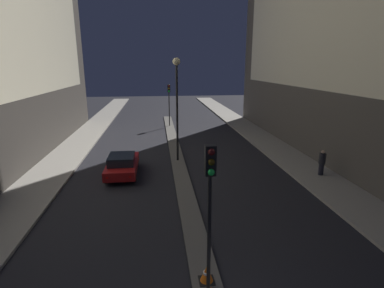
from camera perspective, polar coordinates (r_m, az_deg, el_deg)
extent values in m
cube|color=#56544F|center=(24.74, -3.08, -1.76)|extent=(1.00, 35.65, 0.13)
cylinder|color=black|center=(9.63, 3.27, -16.83)|extent=(0.12, 0.12, 3.91)
cube|color=black|center=(8.62, 3.51, -3.11)|extent=(0.32, 0.28, 0.90)
sphere|color=#4C0F0F|center=(8.36, 3.76, -1.53)|extent=(0.20, 0.20, 0.20)
sphere|color=#4C380A|center=(8.45, 3.72, -3.48)|extent=(0.20, 0.20, 0.20)
sphere|color=#1EEA4C|center=(8.55, 3.69, -5.39)|extent=(0.20, 0.20, 0.20)
cylinder|color=black|center=(35.36, -4.36, 6.63)|extent=(0.12, 0.12, 3.91)
cube|color=black|center=(35.09, -4.44, 10.51)|extent=(0.32, 0.28, 0.90)
sphere|color=#4C0F0F|center=(34.89, -4.43, 10.98)|extent=(0.20, 0.20, 0.20)
sphere|color=#4C380A|center=(34.91, -4.42, 10.49)|extent=(0.20, 0.20, 0.20)
sphere|color=#1EEA4C|center=(34.94, -4.42, 10.00)|extent=(0.20, 0.20, 0.20)
cylinder|color=black|center=(21.94, -2.85, 5.74)|extent=(0.16, 0.16, 7.06)
sphere|color=#F9EAB2|center=(21.66, -2.98, 15.43)|extent=(0.54, 0.54, 0.54)
cube|color=black|center=(11.03, 2.78, -24.54)|extent=(0.52, 0.52, 0.03)
cone|color=orange|center=(10.85, 2.80, -23.39)|extent=(0.44, 0.44, 0.53)
cylinder|color=white|center=(10.83, 2.81, -23.28)|extent=(0.24, 0.24, 0.07)
cube|color=maroon|center=(20.54, -13.09, -4.05)|extent=(1.92, 4.45, 0.58)
cube|color=black|center=(20.05, -13.28, -2.84)|extent=(1.63, 2.00, 0.55)
cube|color=red|center=(18.55, -15.87, -6.23)|extent=(0.14, 0.04, 0.10)
cube|color=red|center=(18.38, -11.72, -6.16)|extent=(0.14, 0.04, 0.10)
cylinder|color=black|center=(22.04, -14.87, -3.66)|extent=(0.22, 0.64, 0.64)
cylinder|color=black|center=(21.86, -10.47, -3.56)|extent=(0.22, 0.64, 0.64)
cylinder|color=black|center=(19.47, -15.95, -6.23)|extent=(0.22, 0.64, 0.64)
cylinder|color=black|center=(19.27, -10.94, -6.14)|extent=(0.22, 0.64, 0.64)
cylinder|color=black|center=(21.34, 23.37, -4.42)|extent=(0.32, 0.32, 0.77)
cylinder|color=#232328|center=(21.13, 23.57, -2.56)|extent=(0.43, 0.43, 0.69)
sphere|color=beige|center=(21.01, 23.70, -1.37)|extent=(0.22, 0.22, 0.22)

